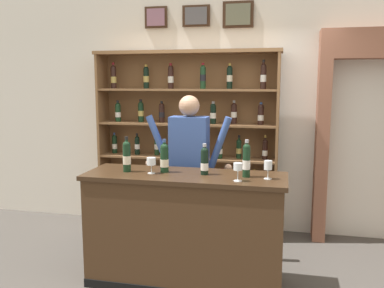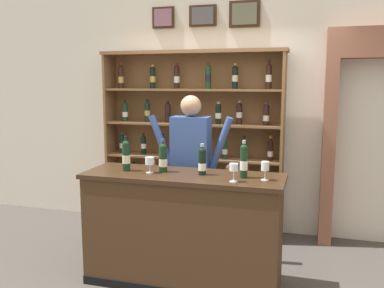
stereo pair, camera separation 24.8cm
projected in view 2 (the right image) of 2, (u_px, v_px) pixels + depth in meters
ground_plane at (203, 286)px, 3.81m from camera, size 14.00×14.00×0.02m
back_wall at (237, 104)px, 5.14m from camera, size 12.00×0.19×3.15m
wine_shelf at (193, 137)px, 5.06m from camera, size 2.24×0.35×2.22m
tasting_counter at (183, 229)px, 3.79m from camera, size 1.81×0.60×1.03m
shopkeeper at (191, 160)px, 4.26m from camera, size 0.92×0.22×1.72m
tasting_bottle_prosecco at (126, 155)px, 3.82m from camera, size 0.07×0.07×0.33m
tasting_bottle_riserva at (163, 157)px, 3.78m from camera, size 0.08×0.08×0.30m
tasting_bottle_chianti at (202, 161)px, 3.66m from camera, size 0.07×0.07×0.28m
tasting_bottle_bianco at (244, 161)px, 3.54m from camera, size 0.07×0.07×0.33m
wine_glass_right at (234, 168)px, 3.40m from camera, size 0.07×0.07×0.15m
wine_glass_center at (150, 162)px, 3.74m from camera, size 0.08×0.08×0.15m
wine_glass_left at (265, 167)px, 3.46m from camera, size 0.07×0.07×0.16m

